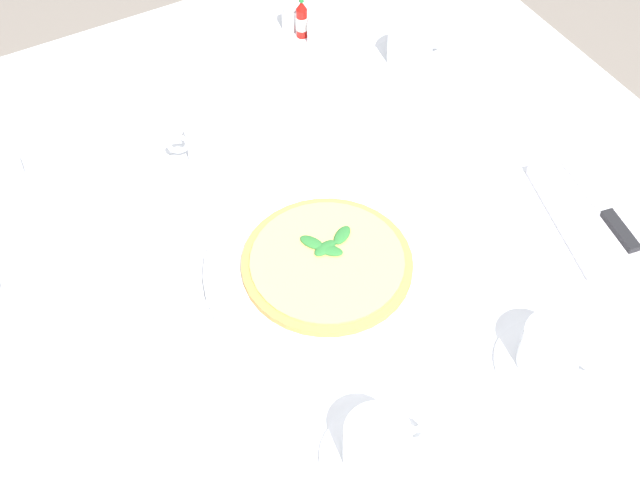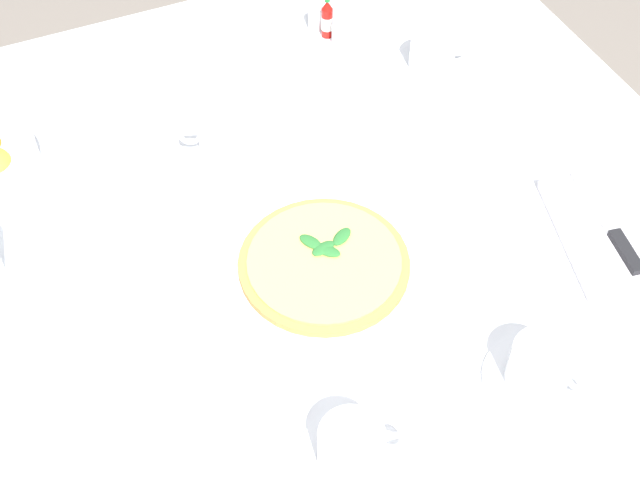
{
  "view_description": "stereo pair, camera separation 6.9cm",
  "coord_description": "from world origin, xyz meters",
  "px_view_note": "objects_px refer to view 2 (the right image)",
  "views": [
    {
      "loc": [
        -0.71,
        0.38,
        1.66
      ],
      "look_at": [
        -0.04,
        0.01,
        0.75
      ],
      "focal_mm": 48.17,
      "sensor_mm": 36.0,
      "label": 1
    },
    {
      "loc": [
        -0.74,
        0.32,
        1.66
      ],
      "look_at": [
        -0.04,
        0.01,
        0.75
      ],
      "focal_mm": 48.17,
      "sensor_mm": 36.0,
      "label": 2
    }
  ],
  "objects_px": {
    "dinner_knife": "(609,225)",
    "pizza_plate": "(324,270)",
    "coffee_cup_left_edge": "(540,369)",
    "pizza": "(324,263)",
    "coffee_cup_right_edge": "(223,139)",
    "coffee_cup_near_right": "(433,55)",
    "napkin_folded": "(608,233)",
    "salt_shaker": "(315,16)",
    "coffee_cup_far_right": "(352,450)",
    "pepper_shaker": "(339,31)",
    "hot_sauce_bottle": "(327,19)"
  },
  "relations": [
    {
      "from": "pizza",
      "to": "coffee_cup_near_right",
      "type": "relative_size",
      "value": 1.76
    },
    {
      "from": "pizza_plate",
      "to": "coffee_cup_left_edge",
      "type": "height_order",
      "value": "coffee_cup_left_edge"
    },
    {
      "from": "coffee_cup_right_edge",
      "to": "coffee_cup_near_right",
      "type": "height_order",
      "value": "coffee_cup_right_edge"
    },
    {
      "from": "dinner_knife",
      "to": "coffee_cup_near_right",
      "type": "bearing_deg",
      "value": 15.86
    },
    {
      "from": "salt_shaker",
      "to": "pepper_shaker",
      "type": "xyz_separation_m",
      "value": [
        -0.06,
        -0.02,
        0.0
      ]
    },
    {
      "from": "pizza_plate",
      "to": "coffee_cup_near_right",
      "type": "height_order",
      "value": "coffee_cup_near_right"
    },
    {
      "from": "coffee_cup_left_edge",
      "to": "dinner_knife",
      "type": "xyz_separation_m",
      "value": [
        0.16,
        -0.22,
        -0.01
      ]
    },
    {
      "from": "coffee_cup_near_right",
      "to": "pizza",
      "type": "bearing_deg",
      "value": 133.5
    },
    {
      "from": "coffee_cup_right_edge",
      "to": "pizza_plate",
      "type": "bearing_deg",
      "value": -171.23
    },
    {
      "from": "pepper_shaker",
      "to": "coffee_cup_right_edge",
      "type": "bearing_deg",
      "value": 123.04
    },
    {
      "from": "pizza_plate",
      "to": "coffee_cup_far_right",
      "type": "bearing_deg",
      "value": 162.26
    },
    {
      "from": "pizza",
      "to": "salt_shaker",
      "type": "bearing_deg",
      "value": -22.6
    },
    {
      "from": "coffee_cup_near_right",
      "to": "salt_shaker",
      "type": "bearing_deg",
      "value": 36.06
    },
    {
      "from": "pizza_plate",
      "to": "napkin_folded",
      "type": "distance_m",
      "value": 0.4
    },
    {
      "from": "coffee_cup_far_right",
      "to": "pepper_shaker",
      "type": "relative_size",
      "value": 2.32
    },
    {
      "from": "napkin_folded",
      "to": "hot_sauce_bottle",
      "type": "distance_m",
      "value": 0.61
    },
    {
      "from": "pizza",
      "to": "dinner_knife",
      "type": "height_order",
      "value": "pizza"
    },
    {
      "from": "napkin_folded",
      "to": "pepper_shaker",
      "type": "relative_size",
      "value": 4.37
    },
    {
      "from": "dinner_knife",
      "to": "pizza_plate",
      "type": "bearing_deg",
      "value": 85.68
    },
    {
      "from": "coffee_cup_near_right",
      "to": "napkin_folded",
      "type": "distance_m",
      "value": 0.43
    },
    {
      "from": "coffee_cup_near_right",
      "to": "coffee_cup_right_edge",
      "type": "bearing_deg",
      "value": 97.65
    },
    {
      "from": "coffee_cup_near_right",
      "to": "salt_shaker",
      "type": "height_order",
      "value": "coffee_cup_near_right"
    },
    {
      "from": "pizza_plate",
      "to": "coffee_cup_right_edge",
      "type": "height_order",
      "value": "coffee_cup_right_edge"
    },
    {
      "from": "pizza",
      "to": "coffee_cup_far_right",
      "type": "distance_m",
      "value": 0.28
    },
    {
      "from": "napkin_folded",
      "to": "coffee_cup_left_edge",
      "type": "bearing_deg",
      "value": 140.35
    },
    {
      "from": "coffee_cup_right_edge",
      "to": "pepper_shaker",
      "type": "bearing_deg",
      "value": -56.96
    },
    {
      "from": "pizza_plate",
      "to": "coffee_cup_far_right",
      "type": "relative_size",
      "value": 2.57
    },
    {
      "from": "pepper_shaker",
      "to": "dinner_knife",
      "type": "bearing_deg",
      "value": -164.11
    },
    {
      "from": "coffee_cup_left_edge",
      "to": "pizza",
      "type": "bearing_deg",
      "value": 33.04
    },
    {
      "from": "pizza",
      "to": "coffee_cup_left_edge",
      "type": "xyz_separation_m",
      "value": [
        -0.26,
        -0.17,
        0.01
      ]
    },
    {
      "from": "pizza",
      "to": "coffee_cup_right_edge",
      "type": "relative_size",
      "value": 1.78
    },
    {
      "from": "pizza",
      "to": "pepper_shaker",
      "type": "bearing_deg",
      "value": -27.07
    },
    {
      "from": "pizza_plate",
      "to": "coffee_cup_left_edge",
      "type": "distance_m",
      "value": 0.31
    },
    {
      "from": "pizza_plate",
      "to": "hot_sauce_bottle",
      "type": "height_order",
      "value": "hot_sauce_bottle"
    },
    {
      "from": "pizza_plate",
      "to": "pepper_shaker",
      "type": "distance_m",
      "value": 0.51
    },
    {
      "from": "coffee_cup_right_edge",
      "to": "napkin_folded",
      "type": "xyz_separation_m",
      "value": [
        -0.38,
        -0.43,
        -0.02
      ]
    },
    {
      "from": "coffee_cup_right_edge",
      "to": "coffee_cup_far_right",
      "type": "relative_size",
      "value": 1.0
    },
    {
      "from": "pizza",
      "to": "coffee_cup_right_edge",
      "type": "distance_m",
      "value": 0.28
    },
    {
      "from": "salt_shaker",
      "to": "pepper_shaker",
      "type": "distance_m",
      "value": 0.06
    },
    {
      "from": "coffee_cup_right_edge",
      "to": "coffee_cup_near_right",
      "type": "bearing_deg",
      "value": -82.35
    },
    {
      "from": "pizza",
      "to": "pepper_shaker",
      "type": "height_order",
      "value": "pepper_shaker"
    },
    {
      "from": "pepper_shaker",
      "to": "pizza",
      "type": "bearing_deg",
      "value": 152.93
    },
    {
      "from": "pizza",
      "to": "napkin_folded",
      "type": "xyz_separation_m",
      "value": [
        -0.1,
        -0.39,
        -0.01
      ]
    },
    {
      "from": "coffee_cup_far_right",
      "to": "pepper_shaker",
      "type": "bearing_deg",
      "value": -23.8
    },
    {
      "from": "pizza_plate",
      "to": "coffee_cup_far_right",
      "type": "distance_m",
      "value": 0.28
    },
    {
      "from": "coffee_cup_left_edge",
      "to": "pizza_plate",
      "type": "bearing_deg",
      "value": 33.13
    },
    {
      "from": "pepper_shaker",
      "to": "coffee_cup_far_right",
      "type": "bearing_deg",
      "value": 156.2
    },
    {
      "from": "pizza",
      "to": "dinner_knife",
      "type": "relative_size",
      "value": 1.19
    },
    {
      "from": "napkin_folded",
      "to": "salt_shaker",
      "type": "xyz_separation_m",
      "value": [
        0.62,
        0.18,
        0.02
      ]
    },
    {
      "from": "dinner_knife",
      "to": "salt_shaker",
      "type": "relative_size",
      "value": 3.47
    }
  ]
}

